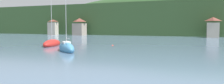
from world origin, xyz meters
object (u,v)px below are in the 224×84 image
(sailboat_far_1, at_px, (52,44))
(mooring_buoy_mid, at_px, (113,46))
(sailboat_mid_4, at_px, (66,48))
(shore_building_central, at_px, (213,28))
(shore_building_westcentral, at_px, (79,27))
(shore_building_west, at_px, (53,27))

(sailboat_far_1, distance_m, mooring_buoy_mid, 13.67)
(sailboat_mid_4, relative_size, mooring_buoy_mid, 30.85)
(shore_building_central, bearing_deg, mooring_buoy_mid, -115.32)
(sailboat_far_1, bearing_deg, shore_building_westcentral, -172.62)
(shore_building_westcentral, bearing_deg, sailboat_mid_4, -61.67)
(shore_building_central, distance_m, mooring_buoy_mid, 53.14)
(shore_building_westcentral, distance_m, sailboat_mid_4, 69.33)
(shore_building_central, distance_m, sailboat_mid_4, 66.63)
(shore_building_west, relative_size, sailboat_far_1, 0.67)
(sailboat_mid_4, bearing_deg, mooring_buoy_mid, -60.07)
(shore_building_central, distance_m, sailboat_far_1, 63.95)
(shore_building_west, relative_size, sailboat_mid_4, 0.66)
(shore_building_central, xyz_separation_m, sailboat_far_1, (-35.23, -53.27, -3.38))
(sailboat_far_1, bearing_deg, shore_building_west, -160.24)
(sailboat_mid_4, bearing_deg, shore_building_westcentral, -17.05)
(shore_building_west, relative_size, shore_building_central, 0.98)
(shore_building_west, relative_size, shore_building_westcentral, 0.94)
(mooring_buoy_mid, bearing_deg, sailboat_far_1, -156.88)
(shore_building_westcentral, xyz_separation_m, sailboat_mid_4, (32.86, -60.95, -3.47))
(shore_building_westcentral, xyz_separation_m, shore_building_central, (59.01, 0.25, -0.17))
(shore_building_central, xyz_separation_m, mooring_buoy_mid, (-22.67, -47.91, -3.84))
(shore_building_central, bearing_deg, shore_building_west, -179.02)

